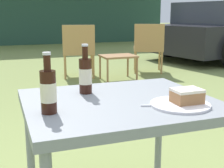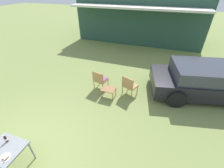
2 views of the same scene
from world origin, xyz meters
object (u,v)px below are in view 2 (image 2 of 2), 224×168
object	(u,v)px
cake_on_plate	(5,158)
wicker_chair_cushioned	(100,79)
parked_car	(206,81)
wicker_chair_plain	(129,85)
patio_table	(6,150)
cola_bottle_near	(6,139)
garden_side_table	(108,90)

from	to	relation	value
cake_on_plate	wicker_chair_cushioned	bearing A→B (deg)	82.25
parked_car	wicker_chair_cushioned	size ratio (longest dim) A/B	5.32
parked_car	wicker_chair_plain	distance (m)	3.12
patio_table	wicker_chair_cushioned	bearing A→B (deg)	78.75
cake_on_plate	parked_car	bearing A→B (deg)	47.13
cake_on_plate	cola_bottle_near	distance (m)	0.47
parked_car	wicker_chair_cushioned	bearing A→B (deg)	-177.80
parked_car	cola_bottle_near	xyz separation A→B (m)	(-5.08, -4.78, 0.14)
wicker_chair_cushioned	patio_table	size ratio (longest dim) A/B	1.06
wicker_chair_cushioned	cake_on_plate	bearing A→B (deg)	94.24
wicker_chair_plain	patio_table	distance (m)	4.36
parked_car	wicker_chair_cushioned	distance (m)	4.35
garden_side_table	cola_bottle_near	world-z (taller)	cola_bottle_near
wicker_chair_cushioned	cake_on_plate	xyz separation A→B (m)	(-0.55, -4.02, 0.22)
wicker_chair_cushioned	cola_bottle_near	world-z (taller)	cola_bottle_near
patio_table	cola_bottle_near	size ratio (longest dim) A/B	3.53
parked_car	patio_table	bearing A→B (deg)	-147.53
garden_side_table	cake_on_plate	bearing A→B (deg)	-106.95
parked_car	wicker_chair_plain	xyz separation A→B (m)	(-2.91, -1.11, -0.14)
wicker_chair_cushioned	parked_car	bearing A→B (deg)	-153.39
parked_car	wicker_chair_plain	bearing A→B (deg)	-171.51
parked_car	wicker_chair_plain	world-z (taller)	parked_car
patio_table	cola_bottle_near	bearing A→B (deg)	123.73
garden_side_table	parked_car	bearing A→B (deg)	22.58
garden_side_table	cola_bottle_near	bearing A→B (deg)	-113.60
parked_car	cake_on_plate	bearing A→B (deg)	-145.28
patio_table	cola_bottle_near	xyz separation A→B (m)	(-0.11, 0.17, 0.16)
wicker_chair_plain	cake_on_plate	size ratio (longest dim) A/B	3.54
garden_side_table	cola_bottle_near	xyz separation A→B (m)	(-1.43, -3.26, 0.43)
wicker_chair_cushioned	garden_side_table	size ratio (longest dim) A/B	1.61
cola_bottle_near	patio_table	bearing A→B (deg)	-56.27
parked_car	cola_bottle_near	distance (m)	6.98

